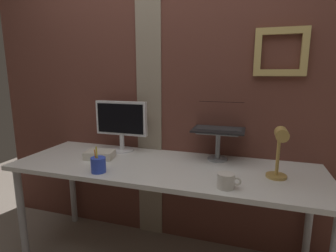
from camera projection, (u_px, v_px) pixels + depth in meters
name	position (u px, v px, depth m)	size (l,w,h in m)	color
brick_wall_back	(172.00, 85.00, 2.08)	(3.18, 0.15, 2.52)	brown
desk	(164.00, 175.00, 1.80)	(2.06, 0.68, 0.75)	white
monitor	(121.00, 122.00, 2.07)	(0.42, 0.18, 0.40)	white
laptop_stand	(218.00, 140.00, 1.87)	(0.28, 0.22, 0.21)	gray
laptop	(220.00, 122.00, 1.90)	(0.36, 0.28, 0.21)	black
desk_lamp	(280.00, 148.00, 1.49)	(0.12, 0.20, 0.32)	tan
pen_cup	(98.00, 165.00, 1.65)	(0.09, 0.09, 0.17)	blue
coffee_mug	(226.00, 181.00, 1.42)	(0.13, 0.09, 0.08)	silver
paper_clutter_stack	(100.00, 155.00, 1.92)	(0.20, 0.14, 0.06)	silver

